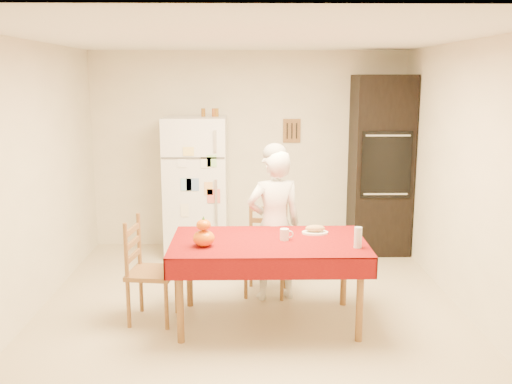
{
  "coord_description": "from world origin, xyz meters",
  "views": [
    {
      "loc": [
        -0.03,
        -5.03,
        2.15
      ],
      "look_at": [
        0.06,
        0.2,
        1.11
      ],
      "focal_mm": 40.0,
      "sensor_mm": 36.0,
      "label": 1
    }
  ],
  "objects_px": {
    "oven_cabinet": "(380,165)",
    "wine_glass": "(358,237)",
    "coffee_mug": "(284,234)",
    "pumpkin_lower": "(204,238)",
    "chair_far": "(267,244)",
    "refrigerator": "(196,186)",
    "chair_left": "(145,266)",
    "dining_table": "(268,248)",
    "bread_plate": "(315,233)",
    "seated_woman": "(274,225)"
  },
  "relations": [
    {
      "from": "refrigerator",
      "to": "dining_table",
      "type": "xyz_separation_m",
      "value": [
        0.81,
        -2.11,
        -0.16
      ]
    },
    {
      "from": "oven_cabinet",
      "to": "chair_far",
      "type": "bearing_deg",
      "value": -136.33
    },
    {
      "from": "chair_left",
      "to": "chair_far",
      "type": "bearing_deg",
      "value": -50.61
    },
    {
      "from": "oven_cabinet",
      "to": "wine_glass",
      "type": "height_order",
      "value": "oven_cabinet"
    },
    {
      "from": "chair_far",
      "to": "seated_woman",
      "type": "relative_size",
      "value": 0.64
    },
    {
      "from": "coffee_mug",
      "to": "pumpkin_lower",
      "type": "distance_m",
      "value": 0.72
    },
    {
      "from": "oven_cabinet",
      "to": "pumpkin_lower",
      "type": "distance_m",
      "value": 3.09
    },
    {
      "from": "coffee_mug",
      "to": "chair_far",
      "type": "bearing_deg",
      "value": 99.63
    },
    {
      "from": "pumpkin_lower",
      "to": "wine_glass",
      "type": "height_order",
      "value": "wine_glass"
    },
    {
      "from": "dining_table",
      "to": "bread_plate",
      "type": "xyz_separation_m",
      "value": [
        0.43,
        0.22,
        0.08
      ]
    },
    {
      "from": "oven_cabinet",
      "to": "bread_plate",
      "type": "relative_size",
      "value": 9.17
    },
    {
      "from": "dining_table",
      "to": "coffee_mug",
      "type": "distance_m",
      "value": 0.18
    },
    {
      "from": "bread_plate",
      "to": "seated_woman",
      "type": "bearing_deg",
      "value": 134.03
    },
    {
      "from": "chair_far",
      "to": "bread_plate",
      "type": "height_order",
      "value": "chair_far"
    },
    {
      "from": "seated_woman",
      "to": "chair_left",
      "type": "bearing_deg",
      "value": 11.27
    },
    {
      "from": "coffee_mug",
      "to": "seated_woman",
      "type": "bearing_deg",
      "value": 96.13
    },
    {
      "from": "oven_cabinet",
      "to": "chair_far",
      "type": "distance_m",
      "value": 2.1
    },
    {
      "from": "oven_cabinet",
      "to": "wine_glass",
      "type": "xyz_separation_m",
      "value": [
        -0.73,
        -2.38,
        -0.25
      ]
    },
    {
      "from": "seated_woman",
      "to": "bread_plate",
      "type": "xyz_separation_m",
      "value": [
        0.36,
        -0.37,
        0.02
      ]
    },
    {
      "from": "refrigerator",
      "to": "chair_far",
      "type": "xyz_separation_m",
      "value": [
        0.82,
        -1.34,
        -0.34
      ]
    },
    {
      "from": "chair_far",
      "to": "wine_glass",
      "type": "xyz_separation_m",
      "value": [
        0.73,
        -0.99,
        0.34
      ]
    },
    {
      "from": "dining_table",
      "to": "seated_woman",
      "type": "relative_size",
      "value": 1.14
    },
    {
      "from": "chair_far",
      "to": "dining_table",
      "type": "bearing_deg",
      "value": -81.85
    },
    {
      "from": "refrigerator",
      "to": "dining_table",
      "type": "height_order",
      "value": "refrigerator"
    },
    {
      "from": "refrigerator",
      "to": "dining_table",
      "type": "bearing_deg",
      "value": -68.97
    },
    {
      "from": "coffee_mug",
      "to": "pumpkin_lower",
      "type": "height_order",
      "value": "pumpkin_lower"
    },
    {
      "from": "dining_table",
      "to": "pumpkin_lower",
      "type": "height_order",
      "value": "pumpkin_lower"
    },
    {
      "from": "oven_cabinet",
      "to": "bread_plate",
      "type": "bearing_deg",
      "value": -118.1
    },
    {
      "from": "coffee_mug",
      "to": "bread_plate",
      "type": "bearing_deg",
      "value": 34.74
    },
    {
      "from": "dining_table",
      "to": "chair_left",
      "type": "bearing_deg",
      "value": 176.37
    },
    {
      "from": "chair_far",
      "to": "chair_left",
      "type": "xyz_separation_m",
      "value": [
        -1.11,
        -0.7,
        0.0
      ]
    },
    {
      "from": "pumpkin_lower",
      "to": "refrigerator",
      "type": "bearing_deg",
      "value": 96.49
    },
    {
      "from": "refrigerator",
      "to": "coffee_mug",
      "type": "relative_size",
      "value": 17.0
    },
    {
      "from": "oven_cabinet",
      "to": "refrigerator",
      "type": "bearing_deg",
      "value": -178.82
    },
    {
      "from": "oven_cabinet",
      "to": "seated_woman",
      "type": "height_order",
      "value": "oven_cabinet"
    },
    {
      "from": "refrigerator",
      "to": "chair_far",
      "type": "bearing_deg",
      "value": -58.45
    },
    {
      "from": "chair_left",
      "to": "pumpkin_lower",
      "type": "distance_m",
      "value": 0.67
    },
    {
      "from": "dining_table",
      "to": "chair_left",
      "type": "height_order",
      "value": "chair_left"
    },
    {
      "from": "seated_woman",
      "to": "wine_glass",
      "type": "xyz_separation_m",
      "value": [
        0.66,
        -0.81,
        0.1
      ]
    },
    {
      "from": "wine_glass",
      "to": "bread_plate",
      "type": "bearing_deg",
      "value": 124.64
    },
    {
      "from": "chair_far",
      "to": "wine_glass",
      "type": "height_order",
      "value": "chair_far"
    },
    {
      "from": "pumpkin_lower",
      "to": "wine_glass",
      "type": "distance_m",
      "value": 1.3
    },
    {
      "from": "dining_table",
      "to": "wine_glass",
      "type": "xyz_separation_m",
      "value": [
        0.74,
        -0.22,
        0.16
      ]
    },
    {
      "from": "oven_cabinet",
      "to": "chair_left",
      "type": "height_order",
      "value": "oven_cabinet"
    },
    {
      "from": "refrigerator",
      "to": "oven_cabinet",
      "type": "relative_size",
      "value": 0.77
    },
    {
      "from": "oven_cabinet",
      "to": "dining_table",
      "type": "xyz_separation_m",
      "value": [
        -1.47,
        -2.16,
        -0.41
      ]
    },
    {
      "from": "chair_far",
      "to": "seated_woman",
      "type": "bearing_deg",
      "value": -60.71
    },
    {
      "from": "refrigerator",
      "to": "chair_far",
      "type": "relative_size",
      "value": 1.79
    },
    {
      "from": "oven_cabinet",
      "to": "seated_woman",
      "type": "distance_m",
      "value": 2.13
    },
    {
      "from": "chair_far",
      "to": "seated_woman",
      "type": "distance_m",
      "value": 0.31
    }
  ]
}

